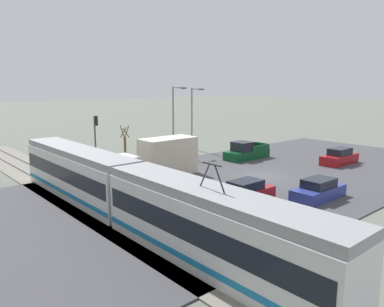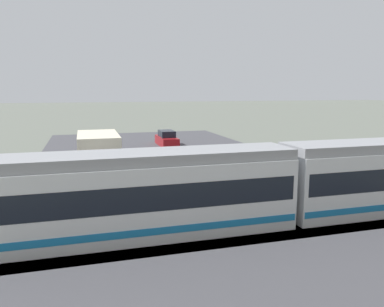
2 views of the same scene
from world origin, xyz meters
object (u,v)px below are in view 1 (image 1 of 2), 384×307
object	(u,v)px
sedan_car_0	(339,157)
street_tree	(125,146)
light_rail_tram	(129,194)
no_parking_sign	(86,156)
street_lamp_near_crossing	(193,114)
box_truck	(157,159)
sedan_car_2	(318,190)
traffic_light_pole	(96,133)
sedan_car_1	(245,192)
pickup_truck	(246,152)
street_lamp_mid_block	(175,115)

from	to	relation	value
sedan_car_0	street_tree	world-z (taller)	street_tree
light_rail_tram	no_parking_sign	distance (m)	15.21
street_tree	street_lamp_near_crossing	size ratio (longest dim) A/B	0.51
box_truck	sedan_car_2	bearing A→B (deg)	-159.25
light_rail_tram	traffic_light_pole	xyz separation A→B (m)	(15.83, -5.90, 1.44)
street_lamp_near_crossing	light_rail_tram	bearing A→B (deg)	130.85
street_lamp_near_crossing	box_truck	bearing A→B (deg)	127.06
sedan_car_1	sedan_car_2	xyz separation A→B (m)	(-2.96, -4.30, -0.01)
sedan_car_2	no_parking_sign	distance (m)	21.02
pickup_truck	street_lamp_near_crossing	bearing A→B (deg)	-0.64
street_lamp_mid_block	no_parking_sign	xyz separation A→B (m)	(-0.83, 11.32, -3.17)
sedan_car_2	street_tree	size ratio (longest dim) A/B	1.18
box_truck	sedan_car_1	bearing A→B (deg)	-177.18
pickup_truck	sedan_car_0	distance (m)	9.37
light_rail_tram	street_lamp_near_crossing	xyz separation A→B (m)	(16.83, -19.46, 2.60)
light_rail_tram	box_truck	bearing A→B (deg)	-44.05
light_rail_tram	pickup_truck	bearing A→B (deg)	-67.48
light_rail_tram	sedan_car_0	xyz separation A→B (m)	(0.18, -24.49, -1.02)
light_rail_tram	box_truck	size ratio (longest dim) A/B	3.21
sedan_car_0	street_lamp_near_crossing	size ratio (longest dim) A/B	0.63
sedan_car_1	traffic_light_pole	distance (m)	17.88
pickup_truck	sedan_car_1	xyz separation A→B (m)	(-9.76, 11.25, -0.12)
pickup_truck	no_parking_sign	world-z (taller)	no_parking_sign
box_truck	street_tree	size ratio (longest dim) A/B	2.21
box_truck	sedan_car_0	size ratio (longest dim) A/B	1.79
street_lamp_near_crossing	pickup_truck	bearing A→B (deg)	179.36
light_rail_tram	sedan_car_0	size ratio (longest dim) A/B	5.74
sedan_car_1	box_truck	bearing A→B (deg)	-177.18
pickup_truck	street_tree	xyz separation A→B (m)	(7.08, 10.64, 0.94)
light_rail_tram	street_lamp_mid_block	xyz separation A→B (m)	(15.46, -15.49, 2.70)
sedan_car_1	street_lamp_mid_block	world-z (taller)	street_lamp_mid_block
pickup_truck	street_lamp_mid_block	xyz separation A→B (m)	(7.43, 3.88, 3.67)
pickup_truck	no_parking_sign	bearing A→B (deg)	66.54
sedan_car_0	street_tree	bearing A→B (deg)	46.57
sedan_car_1	street_lamp_near_crossing	world-z (taller)	street_lamp_near_crossing
traffic_light_pole	street_lamp_mid_block	world-z (taller)	street_lamp_mid_block
box_truck	no_parking_sign	distance (m)	7.58
sedan_car_1	street_lamp_near_crossing	size ratio (longest dim) A/B	0.59
box_truck	street_tree	world-z (taller)	street_tree
sedan_car_1	no_parking_sign	size ratio (longest dim) A/B	2.12
no_parking_sign	sedan_car_2	bearing A→B (deg)	-156.90
pickup_truck	street_lamp_mid_block	bearing A→B (deg)	27.56
pickup_truck	no_parking_sign	distance (m)	16.58
sedan_car_1	sedan_car_2	size ratio (longest dim) A/B	0.99
sedan_car_1	traffic_light_pole	size ratio (longest dim) A/B	0.91
street_lamp_near_crossing	street_lamp_mid_block	world-z (taller)	street_lamp_mid_block
sedan_car_1	no_parking_sign	bearing A→B (deg)	-166.43
box_truck	street_lamp_near_crossing	distance (m)	15.08
sedan_car_0	box_truck	bearing A→B (deg)	65.41
box_truck	sedan_car_2	size ratio (longest dim) A/B	1.88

